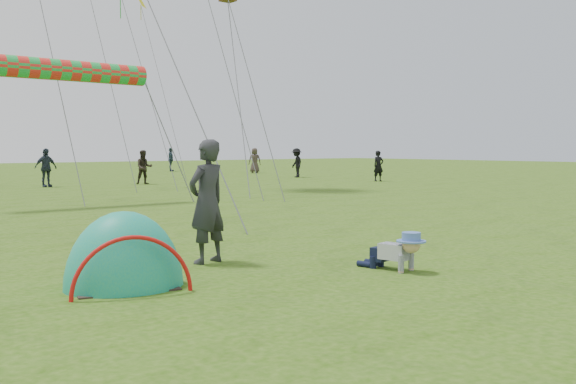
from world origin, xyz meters
TOP-DOWN VIEW (x-y plane):
  - ground at (0.00, 0.00)m, footprint 140.00×140.00m
  - crawling_toddler at (0.87, 0.80)m, footprint 0.65×0.84m
  - popup_tent at (-2.66, 2.27)m, footprint 1.76×1.58m
  - standing_adult at (-0.94, 3.05)m, footprint 0.78×0.60m
  - crowd_person_0 at (18.73, 17.63)m, footprint 0.66×0.52m
  - crowd_person_2 at (3.61, 23.74)m, footprint 1.06×0.56m
  - crowd_person_7 at (7.99, 22.91)m, footprint 0.96×0.85m
  - crowd_person_8 at (17.15, 36.85)m, footprint 0.86×1.10m
  - crowd_person_9 at (18.21, 23.66)m, footprint 0.97×1.26m
  - crowd_person_10 at (20.15, 30.48)m, footprint 1.01×0.91m
  - rainbow_tube_kite at (0.84, 14.16)m, footprint 5.50×0.64m
  - diamond_kite_8 at (11.31, 29.62)m, footprint 0.92×0.92m

SIDE VIEW (x-z plane):
  - ground at x=0.00m, z-range 0.00..0.00m
  - popup_tent at x=-2.66m, z-range -0.97..0.97m
  - crawling_toddler at x=0.87m, z-range 0.00..0.59m
  - crowd_person_0 at x=18.73m, z-range 0.00..1.60m
  - crowd_person_7 at x=7.99m, z-range 0.00..1.64m
  - crowd_person_9 at x=18.21m, z-range 0.00..1.72m
  - crowd_person_2 at x=3.61m, z-range 0.00..1.73m
  - crowd_person_10 at x=20.15m, z-range 0.00..1.73m
  - crowd_person_8 at x=17.15m, z-range 0.00..1.74m
  - standing_adult at x=-0.94m, z-range 0.00..1.90m
  - rainbow_tube_kite at x=0.84m, z-range 3.78..4.42m
  - diamond_kite_8 at x=11.31m, z-range 9.92..10.67m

